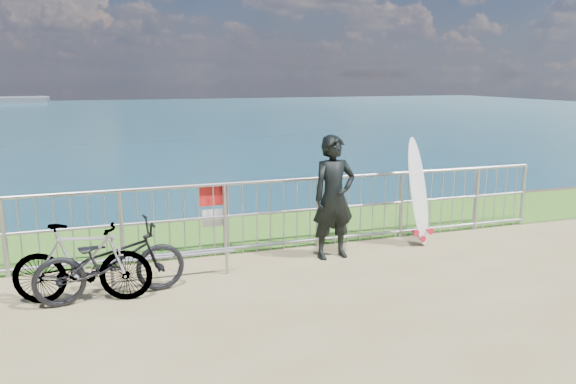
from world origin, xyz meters
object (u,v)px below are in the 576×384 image
object	(u,v)px
bicycle_near	(111,261)
bicycle_far	(82,263)
surfboard	(419,196)
surfer	(334,197)

from	to	relation	value
bicycle_near	bicycle_far	xyz separation A→B (m)	(-0.33, -0.02, 0.02)
surfboard	bicycle_far	size ratio (longest dim) A/B	1.06
surfer	bicycle_far	distance (m)	3.59
surfer	surfboard	world-z (taller)	surfer
surfboard	bicycle_far	world-z (taller)	surfboard
bicycle_near	surfboard	bearing A→B (deg)	-88.41
bicycle_far	bicycle_near	bearing A→B (deg)	-73.72
surfer	bicycle_near	xyz separation A→B (m)	(-3.19, -0.58, -0.45)
bicycle_far	surfer	bearing A→B (deg)	-67.95
surfboard	bicycle_far	distance (m)	5.14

